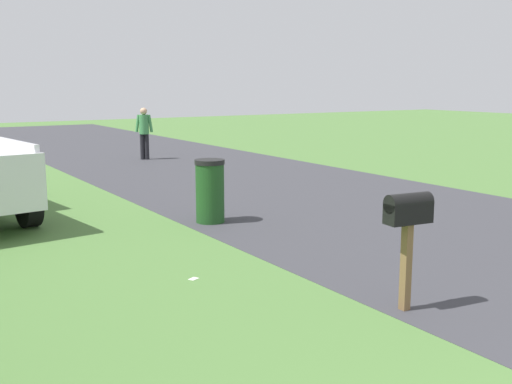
{
  "coord_description": "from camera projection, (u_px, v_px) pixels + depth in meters",
  "views": [
    {
      "loc": [
        -0.13,
        3.71,
        2.4
      ],
      "look_at": [
        5.13,
        0.4,
        1.3
      ],
      "focal_mm": 43.44,
      "sensor_mm": 36.0,
      "label": 1
    }
  ],
  "objects": [
    {
      "name": "trash_bin",
      "position": [
        210.0,
        191.0,
        10.7
      ],
      "size": [
        0.52,
        0.52,
        1.1
      ],
      "color": "#1E4C1E",
      "rests_on": "ground"
    },
    {
      "name": "mailbox",
      "position": [
        408.0,
        217.0,
        6.45
      ],
      "size": [
        0.26,
        0.53,
        1.27
      ],
      "rotation": [
        0.0,
        0.0,
        -0.12
      ],
      "color": "brown",
      "rests_on": "ground"
    },
    {
      "name": "litter_wrapper_near_hydrant",
      "position": [
        194.0,
        279.0,
        7.67
      ],
      "size": [
        0.12,
        0.14,
        0.01
      ],
      "primitive_type": "cube",
      "rotation": [
        0.0,
        0.0,
        5.12
      ],
      "color": "silver",
      "rests_on": "ground"
    },
    {
      "name": "road_asphalt",
      "position": [
        475.0,
        238.0,
        9.67
      ],
      "size": [
        60.0,
        6.91,
        0.01
      ],
      "primitive_type": "cube",
      "color": "#38383D",
      "rests_on": "ground"
    },
    {
      "name": "pedestrian",
      "position": [
        144.0,
        130.0,
        19.48
      ],
      "size": [
        0.3,
        0.51,
        1.63
      ],
      "rotation": [
        0.0,
        0.0,
        5.73
      ],
      "color": "black",
      "rests_on": "ground"
    }
  ]
}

